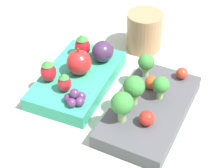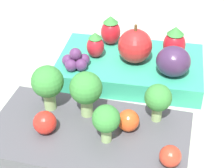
{
  "view_description": "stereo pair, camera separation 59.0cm",
  "coord_description": "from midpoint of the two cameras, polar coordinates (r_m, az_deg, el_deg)",
  "views": [
    {
      "loc": [
        0.46,
        0.21,
        0.48
      ],
      "look_at": [
        -0.0,
        -0.0,
        0.04
      ],
      "focal_mm": 60.0,
      "sensor_mm": 36.0,
      "label": 1
    },
    {
      "loc": [
        -0.09,
        0.37,
        0.31
      ],
      "look_at": [
        -0.0,
        -0.0,
        0.04
      ],
      "focal_mm": 60.0,
      "sensor_mm": 36.0,
      "label": 2
    }
  ],
  "objects": [
    {
      "name": "grape_cluster",
      "position": [
        0.51,
        23.98,
        -12.85
      ],
      "size": [
        0.04,
        0.04,
        0.03
      ],
      "color": "#562D5B",
      "rests_on": "bento_box_fruit"
    },
    {
      "name": "plum",
      "position": [
        0.55,
        37.58,
        -12.02
      ],
      "size": [
        0.05,
        0.04,
        0.04
      ],
      "color": "#42284C",
      "rests_on": "bento_box_fruit"
    },
    {
      "name": "broccoli_floret_1",
      "position": [
        0.43,
        25.77,
        -19.53
      ],
      "size": [
        0.04,
        0.04,
        0.06
      ],
      "color": "#93B770",
      "rests_on": "bento_box_savoury"
    },
    {
      "name": "bento_box_savoury",
      "position": [
        0.47,
        31.74,
        -26.1
      ],
      "size": [
        0.22,
        0.12,
        0.03
      ],
      "color": "#4C4C51",
      "rests_on": "ground_plane"
    },
    {
      "name": "broccoli_floret_2",
      "position": [
        0.45,
        36.83,
        -24.13
      ],
      "size": [
        0.03,
        0.03,
        0.05
      ],
      "color": "#93B770",
      "rests_on": "bento_box_savoury"
    },
    {
      "name": "broccoli_floret_3",
      "position": [
        0.44,
        31.81,
        -19.83
      ],
      "size": [
        0.04,
        0.04,
        0.06
      ],
      "color": "#93B770",
      "rests_on": "bento_box_savoury"
    },
    {
      "name": "strawberry_1",
      "position": [
        0.58,
        36.1,
        -8.7
      ],
      "size": [
        0.03,
        0.03,
        0.05
      ],
      "color": "red",
      "rests_on": "bento_box_fruit"
    },
    {
      "name": "apple",
      "position": [
        0.54,
        31.77,
        -9.81
      ],
      "size": [
        0.05,
        0.05,
        0.06
      ],
      "color": "red",
      "rests_on": "bento_box_fruit"
    },
    {
      "name": "strawberry_0",
      "position": [
        0.53,
        25.84,
        -9.85
      ],
      "size": [
        0.02,
        0.02,
        0.04
      ],
      "color": "red",
      "rests_on": "bento_box_fruit"
    },
    {
      "name": "broccoli_floret_0",
      "position": [
        0.49,
        40.5,
        -19.22
      ],
      "size": [
        0.03,
        0.03,
        0.05
      ],
      "color": "#93B770",
      "rests_on": "bento_box_savoury"
    },
    {
      "name": "strawberry_2",
      "position": [
        0.56,
        26.57,
        -6.73
      ],
      "size": [
        0.03,
        0.03,
        0.05
      ],
      "color": "red",
      "rests_on": "bento_box_fruit"
    },
    {
      "name": "cherry_tomato_2",
      "position": [
        0.49,
        44.9,
        -26.41
      ],
      "size": [
        0.02,
        0.02,
        0.02
      ],
      "color": "red",
      "rests_on": "bento_box_savoury"
    },
    {
      "name": "cherry_tomato_1",
      "position": [
        0.48,
        37.45,
        -22.79
      ],
      "size": [
        0.02,
        0.02,
        0.02
      ],
      "color": "#DB4C1E",
      "rests_on": "bento_box_savoury"
    },
    {
      "name": "bento_box_fruit",
      "position": [
        0.57,
        29.9,
        -12.31
      ],
      "size": [
        0.21,
        0.13,
        0.03
      ],
      "color": "#33A87F",
      "rests_on": "ground_plane"
    },
    {
      "name": "ground_plane",
      "position": [
        0.52,
        29.87,
        -19.52
      ],
      "size": [
        4.0,
        4.0,
        0.0
      ],
      "primitive_type": "plane",
      "color": "#ADB7A3"
    },
    {
      "name": "cherry_tomato_0",
      "position": [
        0.43,
        27.06,
        -25.7
      ],
      "size": [
        0.03,
        0.03,
        0.03
      ],
      "color": "red",
      "rests_on": "bento_box_savoury"
    }
  ]
}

